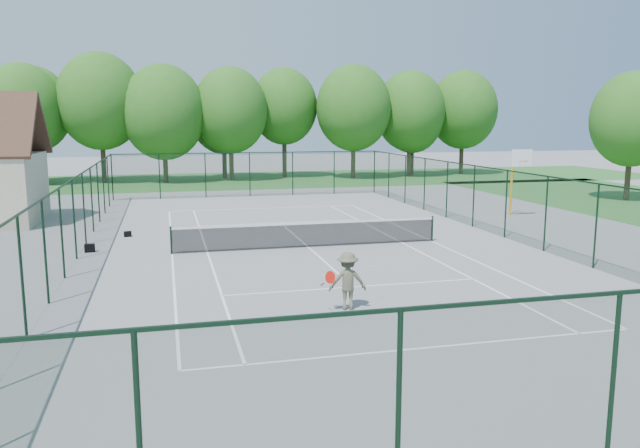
{
  "coord_description": "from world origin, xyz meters",
  "views": [
    {
      "loc": [
        -5.61,
        -24.58,
        5.19
      ],
      "look_at": [
        0.0,
        -2.0,
        1.3
      ],
      "focal_mm": 35.0,
      "sensor_mm": 36.0,
      "label": 1
    }
  ],
  "objects": [
    {
      "name": "ground",
      "position": [
        0.0,
        0.0,
        0.0
      ],
      "size": [
        140.0,
        140.0,
        0.0
      ],
      "primitive_type": "plane",
      "color": "gray",
      "rests_on": "ground"
    },
    {
      "name": "grass_far",
      "position": [
        0.0,
        30.0,
        0.01
      ],
      "size": [
        80.0,
        16.0,
        0.01
      ],
      "primitive_type": "cube",
      "color": "#32702D",
      "rests_on": "ground"
    },
    {
      "name": "court_lines",
      "position": [
        0.0,
        0.0,
        0.0
      ],
      "size": [
        11.05,
        23.85,
        0.01
      ],
      "color": "white",
      "rests_on": "ground"
    },
    {
      "name": "tennis_net",
      "position": [
        0.0,
        0.0,
        0.58
      ],
      "size": [
        11.08,
        0.08,
        1.1
      ],
      "color": "black",
      "rests_on": "ground"
    },
    {
      "name": "fence_enclosure",
      "position": [
        0.0,
        0.0,
        1.56
      ],
      "size": [
        18.05,
        36.05,
        3.02
      ],
      "color": "#1D3C22",
      "rests_on": "ground"
    },
    {
      "name": "tree_line_far",
      "position": [
        0.0,
        30.0,
        5.99
      ],
      "size": [
        39.4,
        6.4,
        9.7
      ],
      "color": "#483224",
      "rests_on": "ground"
    },
    {
      "name": "basketball_goal",
      "position": [
        12.84,
        5.5,
        2.57
      ],
      "size": [
        1.2,
        1.43,
        3.65
      ],
      "color": "#EEAF13",
      "rests_on": "ground"
    },
    {
      "name": "tree_side",
      "position": [
        23.64,
        9.91,
        5.23
      ],
      "size": [
        5.24,
        5.24,
        8.3
      ],
      "color": "#483224",
      "rests_on": "ground"
    },
    {
      "name": "sports_bag_a",
      "position": [
        -8.65,
        1.18,
        0.16
      ],
      "size": [
        0.43,
        0.28,
        0.32
      ],
      "primitive_type": "cube",
      "rotation": [
        0.0,
        0.0,
        0.1
      ],
      "color": "black",
      "rests_on": "ground"
    },
    {
      "name": "sports_bag_b",
      "position": [
        -7.37,
        4.26,
        0.12
      ],
      "size": [
        0.35,
        0.25,
        0.25
      ],
      "primitive_type": "cube",
      "rotation": [
        0.0,
        0.0,
        0.18
      ],
      "color": "black",
      "rests_on": "ground"
    },
    {
      "name": "tennis_player",
      "position": [
        -0.85,
        -8.56,
        0.81
      ],
      "size": [
        1.79,
        0.81,
        1.61
      ],
      "color": "#555740",
      "rests_on": "ground"
    }
  ]
}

